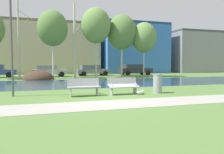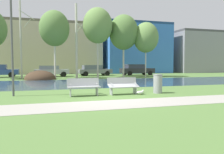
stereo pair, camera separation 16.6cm
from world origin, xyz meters
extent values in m
plane|color=#517538|center=(0.00, 10.00, 0.00)|extent=(120.00, 120.00, 0.00)
cube|color=#9E998E|center=(0.00, -1.75, 0.01)|extent=(60.00, 1.83, 0.01)
cube|color=#2D475B|center=(0.00, 7.77, 0.00)|extent=(80.00, 8.25, 0.01)
ellipsoid|color=#423021|center=(-3.88, 13.17, 0.00)|extent=(3.15, 3.43, 1.85)
cube|color=#9EA0A3|center=(-1.02, 0.66, 0.45)|extent=(1.61, 0.51, 0.05)
cube|color=#9EA0A3|center=(-1.03, 0.94, 0.67)|extent=(1.60, 0.11, 0.40)
cube|color=#9EA0A3|center=(-1.68, 0.71, 0.23)|extent=(0.05, 0.43, 0.45)
cube|color=#9EA0A3|center=(-0.37, 0.73, 0.23)|extent=(0.05, 0.43, 0.45)
cylinder|color=#9EA0A3|center=(-1.68, 0.67, 0.59)|extent=(0.05, 0.28, 0.04)
cylinder|color=#9EA0A3|center=(-0.37, 0.69, 0.59)|extent=(0.05, 0.28, 0.04)
cube|color=#9EA0A3|center=(1.02, 0.66, 0.45)|extent=(1.61, 0.50, 0.18)
cube|color=#9EA0A3|center=(1.02, 0.94, 0.67)|extent=(1.60, 0.11, 0.40)
cube|color=#9EA0A3|center=(0.37, 0.71, 0.23)|extent=(0.05, 0.43, 0.45)
cube|color=#9EA0A3|center=(1.68, 0.73, 0.23)|extent=(0.05, 0.43, 0.45)
cylinder|color=#9EA0A3|center=(0.37, 0.67, 0.59)|extent=(0.05, 0.28, 0.04)
cylinder|color=#9EA0A3|center=(1.68, 0.69, 0.59)|extent=(0.05, 0.28, 0.04)
cylinder|color=gray|center=(2.98, 0.66, 0.51)|extent=(0.47, 0.47, 1.03)
torus|color=#545557|center=(2.98, 0.66, 1.00)|extent=(0.50, 0.50, 0.04)
ellipsoid|color=white|center=(1.81, 0.34, 0.12)|extent=(0.35, 0.16, 0.16)
sphere|color=white|center=(1.96, 0.34, 0.20)|extent=(0.11, 0.11, 0.11)
cone|color=gold|center=(2.02, 0.34, 0.20)|extent=(0.06, 0.03, 0.03)
cylinder|color=gold|center=(1.82, 0.31, 0.05)|extent=(0.01, 0.01, 0.10)
cylinder|color=gold|center=(1.82, 0.37, 0.05)|extent=(0.01, 0.01, 0.10)
cylinder|color=#4C4C51|center=(-4.38, 1.58, 2.74)|extent=(0.10, 0.10, 5.48)
cylinder|color=#BCB7A8|center=(-5.90, 14.89, 4.71)|extent=(0.19, 0.19, 9.42)
cylinder|color=#BCB7A8|center=(-5.24, 15.34, 6.08)|extent=(0.87, 1.23, 0.76)
cylinder|color=#BCB7A8|center=(-5.17, 14.15, 6.73)|extent=(1.48, 1.44, 0.75)
cylinder|color=beige|center=(-2.37, 13.90, 3.47)|extent=(0.19, 0.19, 6.93)
ellipsoid|color=#567A3D|center=(-2.37, 13.90, 5.41)|extent=(3.19, 3.19, 3.83)
cylinder|color=beige|center=(0.00, 14.39, 4.18)|extent=(0.26, 0.26, 8.36)
cylinder|color=beige|center=(0.54, 14.76, 5.82)|extent=(0.70, 0.96, 0.85)
cylinder|color=beige|center=(0.42, 13.96, 5.77)|extent=(0.88, 0.86, 0.58)
cylinder|color=beige|center=(2.43, 14.33, 3.85)|extent=(0.20, 0.20, 7.70)
ellipsoid|color=#668947|center=(2.43, 14.33, 6.01)|extent=(3.41, 3.41, 4.09)
cylinder|color=beige|center=(5.78, 14.88, 3.50)|extent=(0.21, 0.21, 7.00)
ellipsoid|color=#567A3D|center=(5.78, 14.88, 5.46)|extent=(3.56, 3.56, 4.27)
cylinder|color=beige|center=(8.52, 14.37, 3.11)|extent=(0.14, 0.14, 6.23)
ellipsoid|color=#668947|center=(8.52, 14.37, 4.86)|extent=(3.10, 3.10, 3.72)
cylinder|color=black|center=(-7.48, 18.79, 0.32)|extent=(0.66, 0.27, 0.64)
cylinder|color=black|center=(-7.34, 17.08, 0.32)|extent=(0.66, 0.27, 0.64)
cube|color=#B2B5BC|center=(-2.78, 17.51, 0.62)|extent=(4.21, 2.10, 0.61)
cube|color=gray|center=(-3.11, 17.48, 1.15)|extent=(2.41, 1.74, 0.45)
cylinder|color=black|center=(-1.51, 18.50, 0.32)|extent=(0.66, 0.27, 0.64)
cylinder|color=black|center=(-1.37, 16.73, 0.32)|extent=(0.66, 0.27, 0.64)
cylinder|color=black|center=(-4.20, 18.28, 0.32)|extent=(0.66, 0.27, 0.64)
cylinder|color=black|center=(-4.05, 16.51, 0.32)|extent=(0.66, 0.27, 0.64)
cube|color=slate|center=(2.86, 18.44, 0.60)|extent=(4.63, 2.17, 0.56)
cube|color=slate|center=(2.51, 18.41, 1.16)|extent=(2.64, 1.79, 0.55)
cylinder|color=black|center=(4.27, 19.46, 0.32)|extent=(0.66, 0.27, 0.64)
cylinder|color=black|center=(4.42, 17.67, 0.32)|extent=(0.66, 0.27, 0.64)
cylinder|color=black|center=(1.31, 19.22, 0.32)|extent=(0.66, 0.27, 0.64)
cylinder|color=black|center=(1.46, 17.42, 0.32)|extent=(0.66, 0.27, 0.64)
cube|color=#282B30|center=(8.92, 18.08, 0.65)|extent=(4.91, 2.19, 0.66)
cube|color=#2F3648|center=(8.54, 18.05, 1.26)|extent=(2.80, 1.81, 0.56)
cylinder|color=black|center=(10.41, 19.11, 0.32)|extent=(0.66, 0.27, 0.64)
cylinder|color=black|center=(10.56, 17.31, 0.32)|extent=(0.66, 0.27, 0.64)
cylinder|color=black|center=(7.27, 18.85, 0.32)|extent=(0.66, 0.27, 0.64)
cylinder|color=black|center=(7.42, 17.05, 0.32)|extent=(0.66, 0.27, 0.64)
cube|color=#BCAD8E|center=(-3.46, 27.73, 4.05)|extent=(17.62, 6.68, 8.10)
cube|color=#675F4E|center=(-3.46, 27.73, 8.30)|extent=(17.62, 6.68, 0.40)
cube|color=#3870C6|center=(11.94, 26.63, 4.22)|extent=(11.58, 7.45, 8.44)
cube|color=navy|center=(11.94, 26.63, 8.64)|extent=(11.58, 7.45, 0.40)
cube|color=gray|center=(26.90, 26.69, 3.71)|extent=(14.96, 8.99, 7.42)
cube|color=#48484B|center=(26.90, 26.69, 7.62)|extent=(14.96, 8.99, 0.40)
camera|label=1|loc=(-2.55, -9.44, 1.58)|focal=33.32mm
camera|label=2|loc=(-2.39, -9.49, 1.58)|focal=33.32mm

